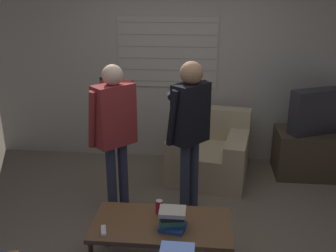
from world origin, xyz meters
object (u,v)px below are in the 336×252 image
Objects in this scene: coffee_table at (162,227)px; spare_remote at (103,231)px; armchair_beige at (210,152)px; book_stack at (172,220)px; person_right_standing at (190,121)px; soda_can at (159,207)px; person_left_standing at (114,124)px; tv at (322,111)px.

spare_remote is at bearing -159.50° from coffee_table.
armchair_beige is at bearing 76.87° from coffee_table.
book_stack is at bearing -37.23° from coffee_table.
person_right_standing is 6.85× the size of book_stack.
soda_can reaches higher than spare_remote.
book_stack is (-0.33, -1.86, 0.22)m from armchair_beige.
person_right_standing reaches higher than soda_can.
person_right_standing is at bearing 44.80° from spare_remote.
armchair_beige is 1.56m from person_left_standing.
soda_can reaches higher than coffee_table.
person_right_standing is (0.18, 0.93, 0.63)m from coffee_table.
person_right_standing is 0.97m from soda_can.
spare_remote is (-0.45, -0.17, 0.05)m from coffee_table.
book_stack is at bearing 90.04° from armchair_beige.
book_stack is at bearing -58.93° from soda_can.
coffee_table is 8.57× the size of spare_remote.
person_left_standing is at bearing 55.65° from armchair_beige.
tv reaches higher than spare_remote.
armchair_beige is 8.45× the size of soda_can.
soda_can is at bearing 121.07° from book_stack.
person_right_standing is 12.99× the size of soda_can.
tv is at bearing 50.46° from book_stack.
coffee_table is 1.15m from person_left_standing.
person_left_standing reaches higher than spare_remote.
book_stack reaches higher than spare_remote.
person_right_standing is at bearing 9.51° from tv.
spare_remote is (-0.55, -0.10, -0.07)m from book_stack.
coffee_table is at bearing 5.24° from spare_remote.
tv is (1.76, 1.95, 0.45)m from coffee_table.
spare_remote is (0.10, -0.96, -0.56)m from person_left_standing.
book_stack is (0.09, -0.07, 0.13)m from coffee_table.
person_left_standing is (-0.56, 0.79, 0.61)m from coffee_table.
soda_can is at bearing 21.73° from spare_remote.
spare_remote is at bearing 76.00° from armchair_beige.
book_stack is 0.25m from soda_can.
spare_remote is at bearing 20.50° from tv.
coffee_table is 0.72× the size of person_left_standing.
person_left_standing reaches higher than soda_can.
coffee_table is 1.41× the size of tv.
tv reaches higher than soda_can.
person_right_standing is (0.74, 0.14, 0.01)m from person_left_standing.
person_right_standing reaches higher than book_stack.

